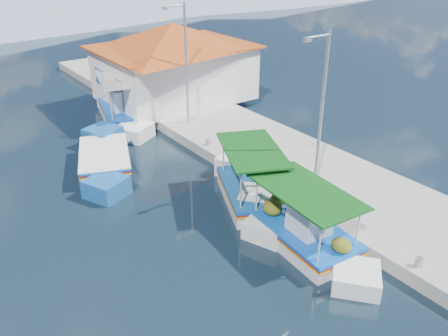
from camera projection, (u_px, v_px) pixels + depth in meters
ground at (253, 275)px, 14.05m from camera, size 160.00×160.00×0.00m
quay at (270, 153)px, 21.38m from camera, size 5.00×44.00×0.50m
bollards at (245, 163)px, 19.56m from camera, size 0.20×17.20×0.30m
main_caique at (301, 232)px, 15.37m from camera, size 2.36×6.85×2.26m
caique_green_canopy at (249, 193)px, 17.83m from camera, size 3.72×6.07×2.49m
caique_blue_hull at (103, 161)px, 20.42m from camera, size 3.71×6.51×1.25m
caique_far at (123, 112)px, 25.73m from camera, size 3.56×7.51×2.72m
harbor_building at (174, 60)px, 26.92m from camera, size 10.49×10.49×4.40m
lamp_post_near at (320, 108)px, 16.15m from camera, size 1.21×0.14×6.00m
lamp_post_far at (184, 59)px, 22.66m from camera, size 1.21×0.14×6.00m
mountain_ridge at (7, 2)px, 57.09m from camera, size 171.40×96.00×5.50m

